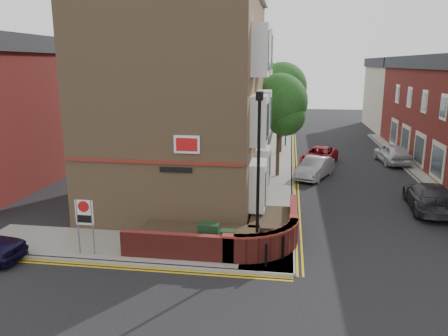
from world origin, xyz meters
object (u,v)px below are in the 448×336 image
lamppost (258,176)px  utility_cabinet_large (209,238)px  silver_car_near (315,168)px  zone_sign (85,217)px

lamppost → utility_cabinet_large: size_ratio=5.25×
utility_cabinet_large → silver_car_near: 13.70m
utility_cabinet_large → silver_car_near: size_ratio=0.29×
utility_cabinet_large → zone_sign: zone_sign is taller
zone_sign → lamppost: bearing=6.1°
lamppost → silver_car_near: 13.52m
lamppost → silver_car_near: size_ratio=1.53×
zone_sign → silver_car_near: size_ratio=0.53×
zone_sign → silver_car_near: (9.45, 13.65, -0.96)m
lamppost → zone_sign: lamppost is taller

